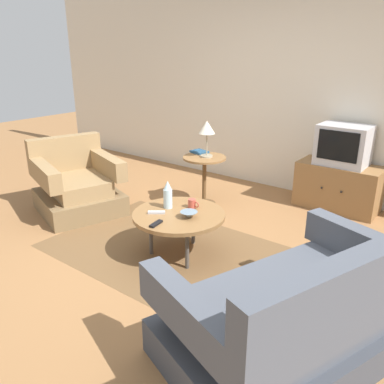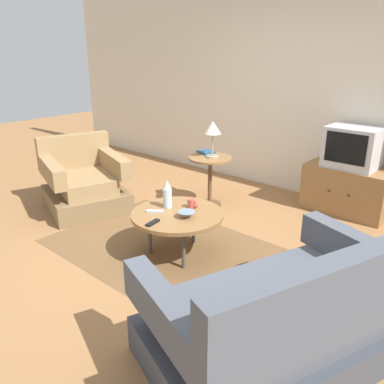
% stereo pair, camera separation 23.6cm
% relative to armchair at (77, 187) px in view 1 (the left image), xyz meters
% --- Properties ---
extents(ground_plane, '(16.00, 16.00, 0.00)m').
position_rel_armchair_xyz_m(ground_plane, '(1.58, -0.12, -0.30)').
color(ground_plane, olive).
extents(back_wall, '(9.00, 0.12, 2.70)m').
position_rel_armchair_xyz_m(back_wall, '(1.58, 2.28, 1.05)').
color(back_wall, beige).
rests_on(back_wall, ground).
extents(area_rug, '(2.56, 1.55, 0.00)m').
position_rel_armchair_xyz_m(area_rug, '(1.66, -0.11, -0.29)').
color(area_rug, brown).
rests_on(area_rug, ground).
extents(armchair, '(1.16, 1.12, 0.84)m').
position_rel_armchair_xyz_m(armchair, '(0.00, 0.00, 0.00)').
color(armchair, brown).
rests_on(armchair, ground).
extents(couch, '(1.47, 1.83, 0.90)m').
position_rel_armchair_xyz_m(couch, '(3.08, -0.68, -0.00)').
color(couch, '#3E424B').
rests_on(couch, ground).
extents(coffee_table, '(0.85, 0.85, 0.43)m').
position_rel_armchair_xyz_m(coffee_table, '(1.66, -0.11, 0.10)').
color(coffee_table, olive).
rests_on(coffee_table, ground).
extents(side_table, '(0.52, 0.52, 0.62)m').
position_rel_armchair_xyz_m(side_table, '(1.10, 1.06, 0.15)').
color(side_table, olive).
rests_on(side_table, ground).
extents(tv_stand, '(0.95, 0.48, 0.55)m').
position_rel_armchair_xyz_m(tv_stand, '(2.44, 1.95, -0.02)').
color(tv_stand, olive).
rests_on(tv_stand, ground).
extents(television, '(0.56, 0.44, 0.47)m').
position_rel_armchair_xyz_m(television, '(2.44, 1.96, 0.49)').
color(television, '#B7B7BC').
rests_on(television, tv_stand).
extents(table_lamp, '(0.19, 0.19, 0.43)m').
position_rel_armchair_xyz_m(table_lamp, '(1.12, 1.08, 0.65)').
color(table_lamp, '#9E937A').
rests_on(table_lamp, side_table).
extents(vase, '(0.09, 0.09, 0.27)m').
position_rel_armchair_xyz_m(vase, '(1.50, -0.07, 0.26)').
color(vase, silver).
rests_on(vase, coffee_table).
extents(mug, '(0.12, 0.07, 0.08)m').
position_rel_armchair_xyz_m(mug, '(1.68, 0.07, 0.17)').
color(mug, '#B74C3D').
rests_on(mug, coffee_table).
extents(bowl, '(0.16, 0.16, 0.06)m').
position_rel_armchair_xyz_m(bowl, '(1.80, -0.13, 0.16)').
color(bowl, slate).
rests_on(bowl, coffee_table).
extents(tv_remote_dark, '(0.06, 0.15, 0.02)m').
position_rel_armchair_xyz_m(tv_remote_dark, '(1.67, -0.42, 0.14)').
color(tv_remote_dark, black).
rests_on(tv_remote_dark, coffee_table).
extents(tv_remote_silver, '(0.15, 0.13, 0.02)m').
position_rel_armchair_xyz_m(tv_remote_silver, '(1.50, -0.24, 0.14)').
color(tv_remote_silver, '#B2B2B7').
rests_on(tv_remote_silver, coffee_table).
extents(book, '(0.23, 0.20, 0.02)m').
position_rel_armchair_xyz_m(book, '(0.93, 1.18, 0.33)').
color(book, navy).
rests_on(book, side_table).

